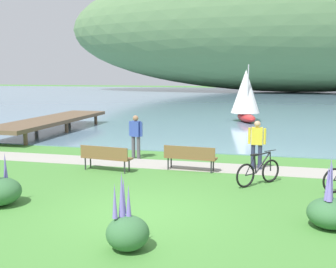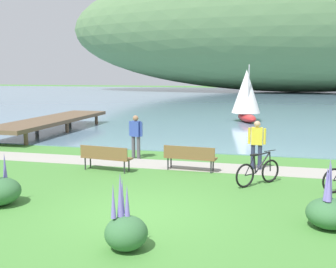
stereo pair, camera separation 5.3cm
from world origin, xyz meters
name	(u,v)px [view 1 (the left image)]	position (x,y,z in m)	size (l,w,h in m)	color
ground_plane	(137,213)	(0.00, 0.00, 0.00)	(200.00, 200.00, 0.00)	#478438
bay_water	(247,98)	(0.00, 47.72, 0.02)	(180.00, 80.00, 0.04)	#6B8EA8
distant_hillside	(298,25)	(7.33, 68.07, 11.79)	(85.03, 28.00, 23.50)	#567A4C
shoreline_path	(182,166)	(0.00, 5.24, 0.01)	(60.00, 1.50, 0.01)	#A39E93
park_bench_near_camera	(190,156)	(0.41, 4.53, 0.52)	(1.83, 0.63, 0.88)	brown
park_bench_further_along	(106,156)	(-2.39, 3.82, 0.52)	(1.85, 0.70, 0.88)	brown
bicycle_beside_path	(258,172)	(2.74, 3.28, 0.40)	(1.25, 1.34, 1.01)	black
person_at_shoreline	(136,134)	(-2.05, 6.07, 0.98)	(0.59, 0.31, 1.71)	#4C4C51
person_on_the_grass	(257,142)	(2.61, 5.33, 0.98)	(0.61, 0.23, 1.71)	#282D47
echium_bush_closest_to_camera	(330,210)	(4.34, 0.11, 0.39)	(0.98, 0.98, 1.55)	#386B3D
echium_bush_beside_closest	(0,191)	(-3.58, -0.25, 0.37)	(1.06, 1.06, 1.57)	#386B3D
echium_bush_mid_cluster	(127,231)	(0.46, -1.99, 0.38)	(0.83, 0.83, 1.50)	#386B3D
sailboat_nearest_to_shore	(246,95)	(1.39, 19.71, 1.87)	(2.48, 3.44, 3.89)	#B22323
pier_dock	(51,120)	(-9.00, 11.72, 0.69)	(2.40, 10.00, 0.80)	brown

